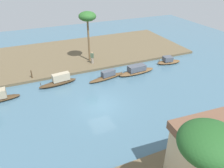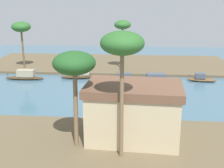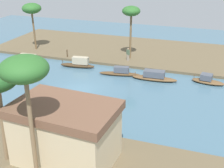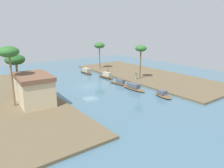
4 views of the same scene
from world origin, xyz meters
name	(u,v)px [view 2 (image 2 of 4)]	position (x,y,z in m)	size (l,w,h in m)	color
river_water	(96,93)	(0.00, 0.00, 0.00)	(66.16, 66.16, 0.00)	#476B7F
riverbank_left	(108,64)	(0.00, -14.59, 0.16)	(36.99, 13.74, 0.33)	brown
riverbank_right	(67,162)	(0.00, 14.59, 0.16)	(36.99, 13.74, 0.33)	brown
sampan_with_red_awning	(25,76)	(9.85, -4.97, 0.50)	(5.05, 1.19, 1.30)	#47331E
sampan_downstream_large	(79,75)	(3.01, -5.92, 0.52)	(4.52, 1.38, 1.40)	#47331E
sampan_upstream_small	(156,79)	(-6.81, -4.90, 0.44)	(5.13, 1.51, 1.15)	brown
sampan_with_tall_canopy	(123,79)	(-2.73, -5.04, 0.38)	(4.94, 1.67, 1.09)	brown
sampan_near_left_bank	(201,78)	(-12.52, -5.92, 0.38)	(3.65, 1.68, 1.06)	brown
person_on_near_bank	(122,65)	(-2.35, -9.61, 1.07)	(0.49, 0.49, 1.68)	gray
mooring_post	(62,68)	(5.84, -8.37, 0.83)	(0.14, 0.14, 1.01)	#4C3823
palm_tree_left_near	(123,26)	(-2.32, -10.73, 6.35)	(2.31, 2.31, 6.85)	brown
palm_tree_left_far	(21,28)	(11.88, -10.18, 6.09)	(2.66, 2.66, 6.60)	brown
palm_tree_right_tall	(74,65)	(-0.26, 12.52, 6.00)	(2.81, 2.81, 6.57)	#7F6647
palm_tree_right_short	(122,46)	(-3.42, 13.84, 7.47)	(2.60, 2.60, 8.03)	#7F6647
riverside_building	(133,112)	(-4.14, 11.31, 2.40)	(6.93, 4.77, 4.09)	beige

